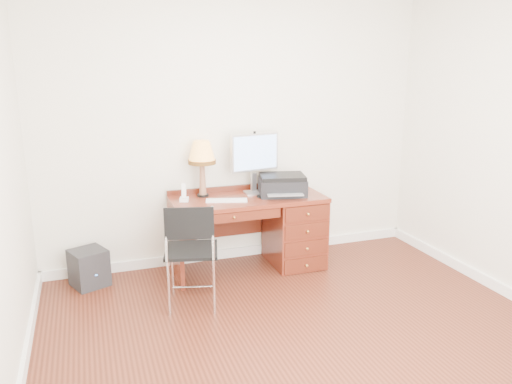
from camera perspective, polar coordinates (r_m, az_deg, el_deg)
name	(u,v)px	position (r m, az deg, el deg)	size (l,w,h in m)	color
ground	(305,336)	(3.99, 5.65, -16.10)	(4.00, 4.00, 0.00)	#3E180E
room_shell	(275,295)	(4.48, 2.24, -11.72)	(4.00, 4.00, 4.00)	silver
desk	(278,226)	(5.12, 2.51, -3.91)	(1.50, 0.67, 0.75)	maroon
monitor	(255,156)	(5.00, -0.09, 4.17)	(0.52, 0.21, 0.60)	silver
keyboard	(227,200)	(4.77, -3.38, -0.96)	(0.39, 0.11, 0.01)	white
mouse_pad	(267,195)	(4.93, 1.30, -0.38)	(0.21, 0.21, 0.04)	black
printer	(282,185)	(4.99, 3.01, 0.83)	(0.53, 0.45, 0.20)	black
leg_lamp	(202,156)	(4.88, -6.21, 4.12)	(0.27, 0.27, 0.55)	black
phone	(184,196)	(4.80, -8.22, -0.46)	(0.10, 0.10, 0.17)	white
pen_cup	(280,186)	(5.13, 2.76, 0.67)	(0.09, 0.09, 0.11)	black
chair	(193,245)	(4.20, -7.22, -6.04)	(0.53, 0.53, 0.93)	black
equipment_box	(89,268)	(4.97, -18.55, -8.20)	(0.30, 0.30, 0.35)	black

